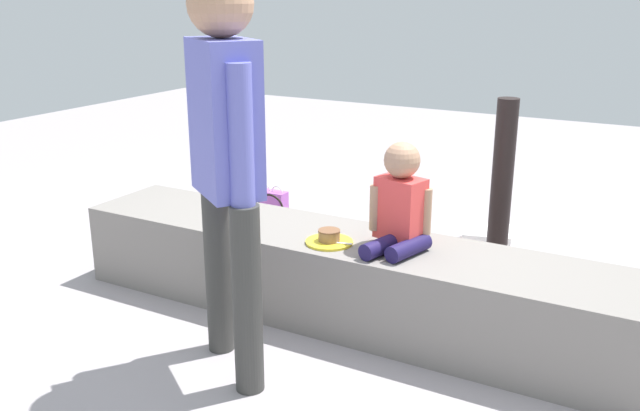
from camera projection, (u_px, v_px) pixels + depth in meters
The scene contains 11 objects.
ground_plane at pixel (347, 318), 3.37m from camera, with size 12.00×12.00×0.00m, color #9D9599.
concrete_ledge at pixel (347, 278), 3.31m from camera, with size 2.85×0.53×0.41m, color gray.
child_seated at pixel (400, 203), 3.06m from camera, with size 0.29×0.34×0.48m.
adult_standing at pixel (226, 144), 2.64m from camera, with size 0.41×0.35×1.61m.
cake_plate at pixel (329, 239), 3.17m from camera, with size 0.22×0.22×0.07m.
gift_bag at pixel (272, 208), 4.63m from camera, with size 0.22×0.09×0.29m.
railing_post at pixel (499, 220), 3.63m from camera, with size 0.36×0.36×1.02m.
water_bottle_near_gift at pixel (200, 228), 4.31m from camera, with size 0.07×0.07×0.23m.
party_cup_red at pixel (583, 297), 3.47m from camera, with size 0.08×0.08×0.10m, color red.
cake_box_white at pixel (486, 237), 4.30m from camera, with size 0.29×0.28×0.11m, color white.
handbag_black_leather at pixel (271, 228), 4.22m from camera, with size 0.26×0.15×0.35m.
Camera 1 is at (1.37, -2.73, 1.54)m, focal length 38.76 mm.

